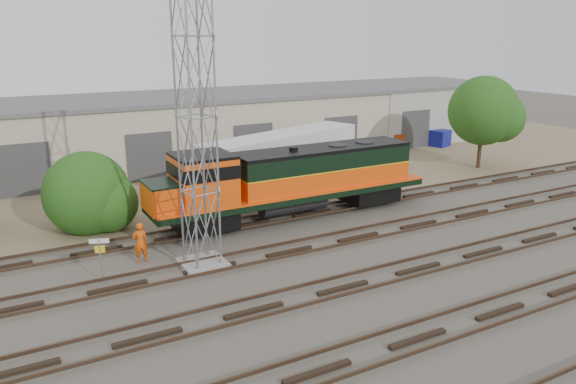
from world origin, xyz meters
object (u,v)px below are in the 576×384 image
worker (140,242)px  semi_trailer (284,155)px  locomotive (289,179)px  signal_tower (196,123)px

worker → semi_trailer: (11.32, 7.25, 1.49)m
locomotive → signal_tower: (-6.57, -3.89, 4.18)m
signal_tower → semi_trailer: 13.36m
locomotive → semi_trailer: locomotive is taller
worker → semi_trailer: 13.53m
locomotive → semi_trailer: (2.45, 5.11, 0.15)m
signal_tower → worker: (-2.30, 1.74, -5.51)m
locomotive → signal_tower: 8.70m
worker → locomotive: bearing=-163.3°
semi_trailer → worker: bearing=-165.6°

